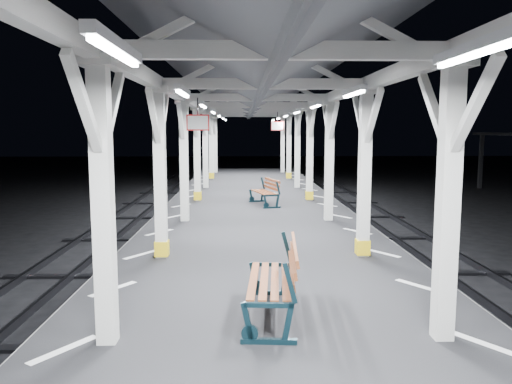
{
  "coord_description": "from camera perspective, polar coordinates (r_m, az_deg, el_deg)",
  "views": [
    {
      "loc": [
        -0.4,
        -7.7,
        3.5
      ],
      "look_at": [
        -0.11,
        2.77,
        2.2
      ],
      "focal_mm": 35.0,
      "sensor_mm": 36.0,
      "label": 1
    }
  ],
  "objects": [
    {
      "name": "bench_far",
      "position": [
        16.75,
        1.23,
        0.1
      ],
      "size": [
        1.01,
        1.72,
        0.88
      ],
      "rotation": [
        0.0,
        0.0,
        0.28
      ],
      "color": "black",
      "rests_on": "platform"
    },
    {
      "name": "canopy",
      "position": [
        7.76,
        1.45,
        14.91
      ],
      "size": [
        5.4,
        49.0,
        4.65
      ],
      "color": "silver",
      "rests_on": "platform"
    },
    {
      "name": "hazard_stripes_left",
      "position": [
        8.35,
        -15.99,
        -10.6
      ],
      "size": [
        1.0,
        48.0,
        0.01
      ],
      "primitive_type": "cube",
      "color": "silver",
      "rests_on": "platform"
    },
    {
      "name": "bench_mid",
      "position": [
        6.77,
        2.51,
        -9.8
      ],
      "size": [
        0.82,
        1.89,
        1.0
      ],
      "rotation": [
        0.0,
        0.0,
        -0.07
      ],
      "color": "black",
      "rests_on": "platform"
    },
    {
      "name": "hazard_stripes_right",
      "position": [
        8.58,
        18.21,
        -10.2
      ],
      "size": [
        1.0,
        48.0,
        0.01
      ],
      "primitive_type": "cube",
      "color": "silver",
      "rests_on": "platform"
    },
    {
      "name": "ground",
      "position": [
        8.46,
        1.34,
        -17.35
      ],
      "size": [
        120.0,
        120.0,
        0.0
      ],
      "primitive_type": "plane",
      "color": "black",
      "rests_on": "ground"
    },
    {
      "name": "platform",
      "position": [
        8.27,
        1.35,
        -14.19
      ],
      "size": [
        6.0,
        50.0,
        1.0
      ],
      "primitive_type": "cube",
      "color": "black",
      "rests_on": "ground"
    }
  ]
}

